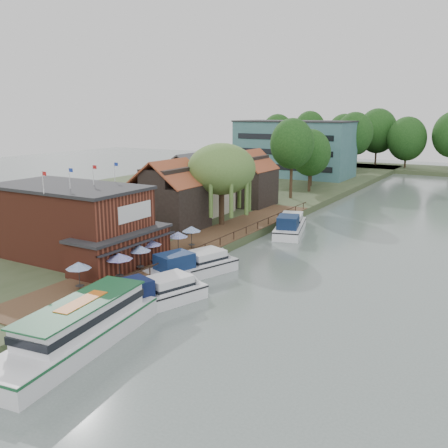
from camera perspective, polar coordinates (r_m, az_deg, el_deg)
The scene contains 27 objects.
ground at distance 43.53m, azimuth -1.24°, elevation -7.77°, with size 260.00×260.00×0.00m, color slate.
land_bank at distance 87.86m, azimuth -5.87°, elevation 3.03°, with size 50.00×140.00×1.00m, color #384728.
quay_deck at distance 55.36m, azimuth -2.84°, elevation -2.13°, with size 6.00×50.00×0.10m, color #47301E.
quay_rail at distance 54.27m, azimuth -0.17°, elevation -1.93°, with size 0.20×49.00×1.00m, color black, non-canonical shape.
pub at distance 50.05m, azimuth -15.65°, elevation 0.04°, with size 20.00×11.00×7.30m, color maroon, non-canonical shape.
hotel_block at distance 113.60m, azimuth 8.04°, elevation 8.55°, with size 25.40×12.40×12.30m, color #38666B, non-canonical shape.
cottage_a at distance 61.63m, azimuth -6.28°, elevation 3.34°, with size 8.60×7.60×8.50m, color black, non-canonical shape.
cottage_b at distance 71.40m, azimuth -3.41°, elevation 4.68°, with size 9.60×8.60×8.50m, color beige, non-canonical shape.
cottage_c at distance 77.03m, azimuth 2.83°, elevation 5.28°, with size 7.60×7.60×8.50m, color black, non-canonical shape.
willow at distance 63.11m, azimuth -0.29°, elevation 4.52°, with size 8.60×8.60×10.43m, color #476B2D, non-canonical shape.
umbrella_0 at distance 42.09m, azimuth -16.22°, elevation -5.73°, with size 2.07×2.07×2.38m, color navy, non-canonical shape.
umbrella_1 at distance 43.81m, azimuth -11.90°, elevation -4.76°, with size 2.41×2.41×2.38m, color #1B1B98, non-canonical shape.
umbrella_2 at distance 45.95m, azimuth -9.59°, elevation -3.83°, with size 2.10×2.10×2.38m, color #1C3F9A, non-canonical shape.
umbrella_3 at distance 47.87m, azimuth -8.43°, elevation -3.11°, with size 2.22×2.22×2.38m, color #1B1D96, non-canonical shape.
umbrella_4 at distance 50.50m, azimuth -5.26°, elevation -2.18°, with size 2.03×2.03×2.38m, color #1C329C, non-canonical shape.
umbrella_5 at distance 52.73m, azimuth -3.73°, elevation -1.51°, with size 2.03×2.03×2.38m, color #1A478F, non-canonical shape.
cruiser_0 at distance 40.46m, azimuth -8.25°, elevation -7.59°, with size 3.41×10.53×2.58m, color white, non-canonical shape.
cruiser_1 at distance 47.26m, azimuth -3.68°, elevation -4.46°, with size 3.42×10.56×2.59m, color silver, non-canonical shape.
cruiser_2 at distance 64.09m, azimuth 7.56°, elevation 0.11°, with size 3.53×10.90×2.68m, color white, non-canonical shape.
tour_boat at distance 34.55m, azimuth -16.56°, elevation -11.20°, with size 4.01×14.22×3.10m, color silver, non-canonical shape.
swan at distance 38.07m, azimuth -16.37°, elevation -11.07°, with size 0.44×0.44×0.44m, color white.
bank_tree_0 at distance 83.84m, azimuth 7.74°, elevation 7.42°, with size 7.23×7.23×13.22m, color #143811, non-canonical shape.
bank_tree_1 at distance 91.54m, azimuth 9.81°, elevation 7.16°, with size 7.28×7.28×11.21m, color #143811, non-canonical shape.
bank_tree_2 at distance 98.44m, azimuth 9.95°, elevation 7.25°, with size 6.49×6.49×10.23m, color #143811, non-canonical shape.
bank_tree_3 at distance 117.64m, azimuth 14.64°, elevation 8.86°, with size 8.15×8.15×14.15m, color #143811, non-canonical shape.
bank_tree_4 at distance 124.30m, azimuth 13.98°, elevation 8.81°, with size 7.55×7.55×12.94m, color #143811, non-canonical shape.
bank_tree_5 at distance 134.51m, azimuth 14.94°, elevation 8.62°, with size 6.76×6.76×11.03m, color #143811, non-canonical shape.
Camera 1 is at (21.52, -34.62, 15.28)m, focal length 40.00 mm.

